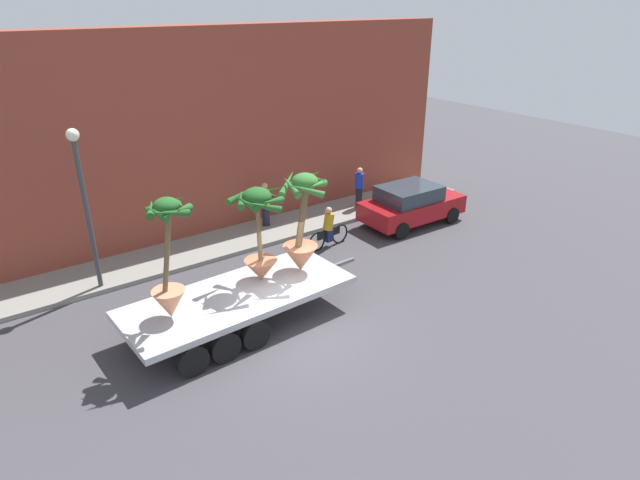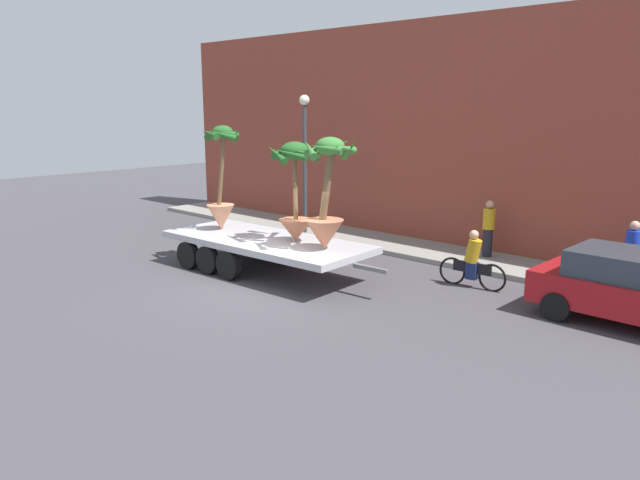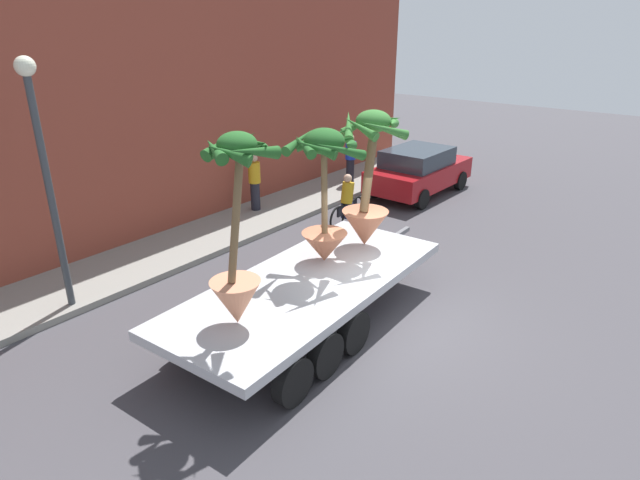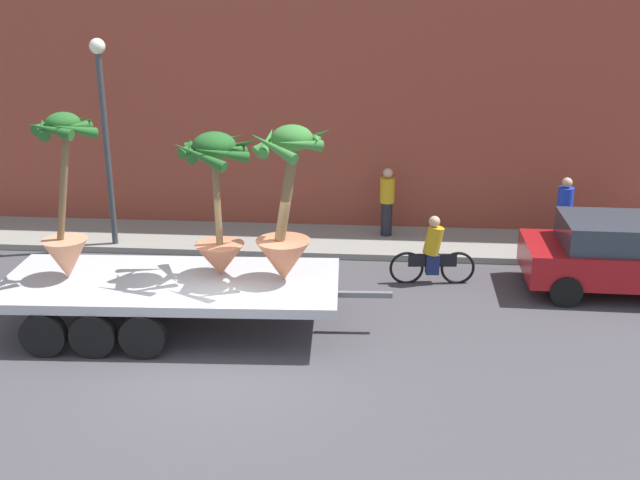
{
  "view_description": "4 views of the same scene",
  "coord_description": "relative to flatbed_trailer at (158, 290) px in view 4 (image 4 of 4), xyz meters",
  "views": [
    {
      "loc": [
        -6.69,
        -10.36,
        8.22
      ],
      "look_at": [
        1.71,
        1.29,
        1.73
      ],
      "focal_mm": 30.36,
      "sensor_mm": 36.0,
      "label": 1
    },
    {
      "loc": [
        11.19,
        -9.92,
        4.6
      ],
      "look_at": [
        0.95,
        1.13,
        1.24
      ],
      "focal_mm": 33.79,
      "sensor_mm": 36.0,
      "label": 2
    },
    {
      "loc": [
        -8.16,
        -4.75,
        5.59
      ],
      "look_at": [
        0.06,
        1.75,
        1.26
      ],
      "focal_mm": 30.41,
      "sensor_mm": 36.0,
      "label": 3
    },
    {
      "loc": [
        2.73,
        -11.69,
        6.28
      ],
      "look_at": [
        1.63,
        1.69,
        1.63
      ],
      "focal_mm": 42.89,
      "sensor_mm": 36.0,
      "label": 4
    }
  ],
  "objects": [
    {
      "name": "potted_palm_front",
      "position": [
        -1.56,
        -0.06,
        1.59
      ],
      "size": [
        1.27,
        1.27,
        3.08
      ],
      "color": "tan",
      "rests_on": "flatbed_trailer"
    },
    {
      "name": "parked_car",
      "position": [
        9.12,
        2.52,
        0.05
      ],
      "size": [
        4.15,
        2.04,
        1.58
      ],
      "color": "maroon",
      "rests_on": "ground"
    },
    {
      "name": "pedestrian_near_gate",
      "position": [
        8.39,
        4.81,
        0.27
      ],
      "size": [
        0.36,
        0.36,
        1.71
      ],
      "color": "black",
      "rests_on": "sidewalk"
    },
    {
      "name": "potted_palm_middle",
      "position": [
        1.13,
        0.32,
        1.61
      ],
      "size": [
        1.57,
        1.63,
        2.7
      ],
      "color": "#B26647",
      "rests_on": "flatbed_trailer"
    },
    {
      "name": "street_lamp",
      "position": [
        -2.3,
        4.21,
        2.45
      ],
      "size": [
        0.36,
        0.36,
        4.83
      ],
      "color": "#383D42",
      "rests_on": "sidewalk"
    },
    {
      "name": "potted_palm_rear",
      "position": [
        2.41,
        0.16,
        1.45
      ],
      "size": [
        1.53,
        1.59,
        2.88
      ],
      "color": "#B26647",
      "rests_on": "flatbed_trailer"
    },
    {
      "name": "ground_plane",
      "position": [
        1.35,
        -1.09,
        -0.78
      ],
      "size": [
        60.0,
        60.0,
        0.0
      ],
      "primitive_type": "plane",
      "color": "#423F44"
    },
    {
      "name": "building_facade",
      "position": [
        1.35,
        6.71,
        2.9
      ],
      "size": [
        24.0,
        1.2,
        7.36
      ],
      "primitive_type": "cube",
      "color": "brown",
      "rests_on": "ground"
    },
    {
      "name": "sidewalk",
      "position": [
        1.35,
        5.01,
        -0.7
      ],
      "size": [
        24.0,
        2.2,
        0.15
      ],
      "primitive_type": "cube",
      "color": "gray",
      "rests_on": "ground"
    },
    {
      "name": "pedestrian_far_left",
      "position": [
        4.24,
        5.38,
        0.27
      ],
      "size": [
        0.36,
        0.36,
        1.71
      ],
      "color": "black",
      "rests_on": "sidewalk"
    },
    {
      "name": "flatbed_trailer",
      "position": [
        0.0,
        0.0,
        0.0
      ],
      "size": [
        7.25,
        2.79,
        0.98
      ],
      "color": "#B7BABF",
      "rests_on": "ground"
    },
    {
      "name": "cyclist",
      "position": [
        5.22,
        2.67,
        -0.11
      ],
      "size": [
        1.84,
        0.38,
        1.54
      ],
      "color": "black",
      "rests_on": "ground"
    }
  ]
}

